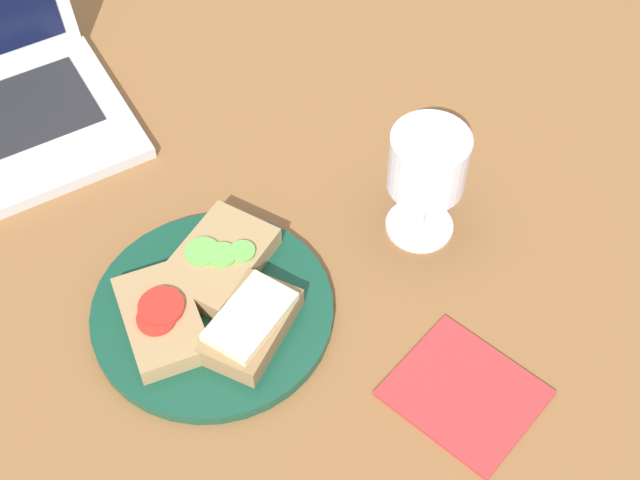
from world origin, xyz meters
TOP-DOWN VIEW (x-y plane):
  - wooden_table at (0.00, 0.00)cm, footprint 140.00×140.00cm
  - plate at (-11.21, -6.48)cm, footprint 24.29×24.29cm
  - sandwich_with_cheese at (-9.11, -11.13)cm, footprint 12.20×11.06cm
  - sandwich_with_cucumber at (-8.24, -2.35)cm, footprint 13.98×12.62cm
  - sandwich_with_tomato at (-16.29, -5.98)cm, footprint 8.54×12.36cm
  - wine_glass at (13.12, -7.47)cm, footprint 8.05×8.05cm
  - napkin at (5.50, -26.43)cm, footprint 15.15×16.11cm

SIDE VIEW (x-z plane):
  - wooden_table at x=0.00cm, z-range 0.00..3.00cm
  - napkin at x=5.50cm, z-range 3.00..3.40cm
  - plate at x=-11.21cm, z-range 3.00..4.33cm
  - sandwich_with_cucumber at x=-8.24cm, z-range 4.17..6.94cm
  - sandwich_with_tomato at x=-16.29cm, z-range 4.17..7.02cm
  - sandwich_with_cheese at x=-9.11cm, z-range 4.22..7.66cm
  - wine_glass at x=13.12cm, z-range 5.95..19.66cm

